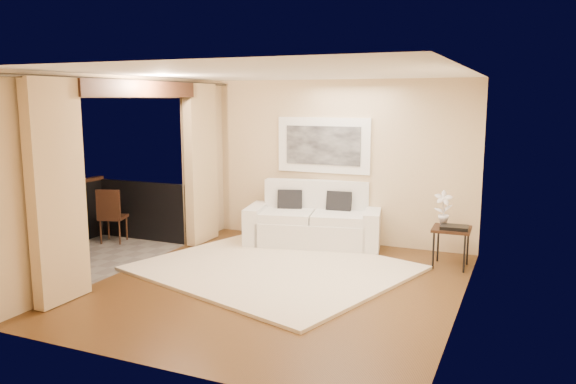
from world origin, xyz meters
The scene contains 18 objects.
floor centered at (0.00, 0.00, 0.00)m, with size 5.00×5.00×0.00m, color #58381A.
room_shell centered at (-2.13, 0.00, 2.52)m, with size 5.00×6.40×5.00m.
balcony centered at (-3.31, 0.00, 0.18)m, with size 1.81×2.60×1.17m.
curtains centered at (-2.11, 0.00, 1.34)m, with size 0.16×4.80×2.64m.
artwork centered at (-0.29, 2.46, 1.62)m, with size 1.62×0.07×0.92m.
rug centered at (-0.34, 0.59, 0.02)m, with size 3.40×2.96×0.04m, color #F2E1C2.
sofa centered at (-0.31, 2.10, 0.37)m, with size 2.30×1.35×1.04m.
side_table centered at (1.93, 1.72, 0.52)m, with size 0.54×0.54×0.57m.
tray centered at (1.97, 1.65, 0.60)m, with size 0.38×0.28×0.05m, color black.
orchid centered at (1.78, 1.87, 0.83)m, with size 0.26×0.18×0.50m, color white.
bistro_table centered at (-3.59, -0.52, 0.60)m, with size 0.65×0.65×0.68m.
balcony_chair_far centered at (-3.44, 0.84, 0.53)m, with size 0.50×0.51×0.92m.
balcony_chair_near centered at (-3.62, -0.87, 0.53)m, with size 0.49×0.49×0.93m.
ice_bucket centered at (-3.72, -0.43, 0.78)m, with size 0.18×0.18×0.20m, color silver.
candle centered at (-3.51, -0.39, 0.72)m, with size 0.06×0.06×0.07m, color red.
vase centered at (-3.56, -0.72, 0.77)m, with size 0.04×0.04×0.18m, color white.
glass_a centered at (-3.45, -0.61, 0.74)m, with size 0.06×0.06×0.12m, color silver.
glass_b centered at (-3.38, -0.48, 0.74)m, with size 0.06×0.06×0.12m, color white.
Camera 1 is at (2.90, -6.35, 2.39)m, focal length 35.00 mm.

